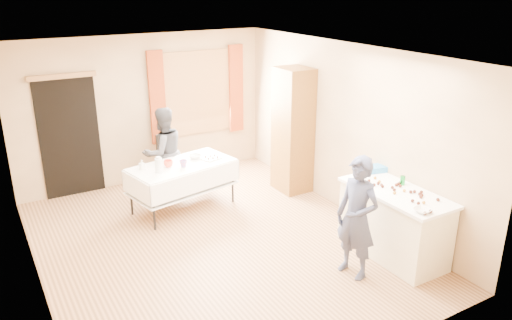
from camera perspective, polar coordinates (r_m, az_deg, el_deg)
floor at (r=7.06m, az=-4.64°, el=-9.45°), size 4.50×5.50×0.02m
ceiling at (r=6.22m, az=-5.33°, el=12.10°), size 4.50×5.50×0.02m
wall_back at (r=9.00m, az=-12.65°, el=5.63°), size 4.50×0.02×2.60m
wall_front at (r=4.40m, az=11.05°, el=-9.67°), size 4.50×0.02×2.60m
wall_left at (r=5.99m, az=-24.86°, el=-3.04°), size 0.02×5.50×2.60m
wall_right at (r=7.71m, az=10.36°, el=3.43°), size 0.02×5.50×2.60m
window_frame at (r=9.26m, az=-6.75°, el=7.65°), size 1.32×0.06×1.52m
window_pane at (r=9.25m, az=-6.71°, el=7.63°), size 1.20×0.02×1.40m
curtain_left at (r=8.94m, az=-11.22°, el=6.96°), size 0.28×0.06×1.65m
curtain_right at (r=9.55m, az=-2.30°, el=8.14°), size 0.28×0.06×1.65m
doorway at (r=8.76m, az=-20.51°, el=2.41°), size 0.95×0.04×2.00m
door_lintel at (r=8.50m, az=-21.30°, el=8.92°), size 1.05×0.06×0.08m
cabinet at (r=8.42m, az=4.23°, el=3.37°), size 0.50×0.60×2.11m
counter at (r=6.81m, az=15.44°, el=-6.96°), size 0.71×1.49×0.91m
party_table at (r=7.94m, az=-8.37°, el=-2.52°), size 1.76×1.14×0.75m
chair at (r=8.90m, az=-9.53°, el=-1.21°), size 0.44×0.44×0.93m
girl at (r=6.12m, az=11.47°, el=-6.49°), size 0.71×0.60×1.54m
woman at (r=8.37m, az=-10.51°, el=0.84°), size 0.92×0.81×1.52m
soda_can at (r=6.81m, az=16.40°, el=-2.25°), size 0.08×0.08×0.12m
mixing_bowl at (r=6.11m, az=18.48°, el=-5.49°), size 0.25×0.25×0.05m
foam_block at (r=6.99m, az=11.75°, el=-1.44°), size 0.16×0.12×0.08m
blue_basket at (r=7.19m, az=13.43°, el=-0.97°), size 0.34×0.26×0.08m
pitcher at (r=7.51m, az=-11.05°, el=-0.61°), size 0.15×0.15×0.22m
cup_red at (r=7.72m, az=-9.99°, el=-0.41°), size 0.25×0.25×0.11m
cup_rainbow at (r=7.69m, az=-8.30°, el=-0.40°), size 0.21×0.21×0.11m
small_bowl at (r=8.04m, az=-6.98°, el=0.39°), size 0.36×0.36×0.06m
pastry_tray at (r=7.99m, az=-5.10°, el=0.18°), size 0.32×0.27×0.02m
bottle at (r=7.69m, az=-12.91°, el=-0.53°), size 0.11×0.11×0.15m
cake_balls at (r=6.58m, az=16.48°, el=-3.44°), size 0.49×1.14×0.04m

